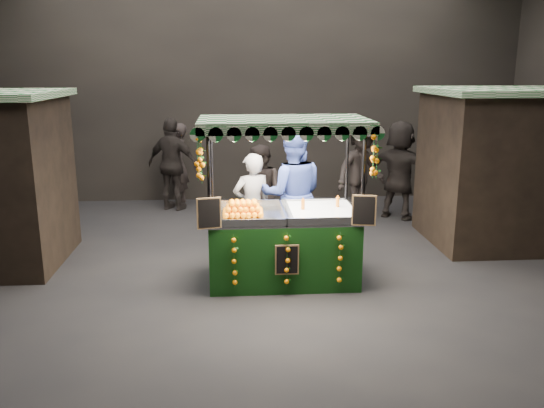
{
  "coord_description": "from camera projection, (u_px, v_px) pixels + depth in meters",
  "views": [
    {
      "loc": [
        -0.39,
        -7.51,
        2.96
      ],
      "look_at": [
        0.18,
        0.23,
        1.04
      ],
      "focal_mm": 37.16,
      "sensor_mm": 36.0,
      "label": 1
    }
  ],
  "objects": [
    {
      "name": "juice_stall",
      "position": [
        284.0,
        233.0,
        7.78
      ],
      "size": [
        2.35,
        1.38,
        2.28
      ],
      "color": "black",
      "rests_on": "ground"
    },
    {
      "name": "vendor_blue",
      "position": [
        292.0,
        194.0,
        8.63
      ],
      "size": [
        1.05,
        0.84,
        2.06
      ],
      "rotation": [
        0.0,
        0.0,
        3.08
      ],
      "color": "navy",
      "rests_on": "ground"
    },
    {
      "name": "shopper_0",
      "position": [
        51.0,
        178.0,
        10.87
      ],
      "size": [
        0.73,
        0.66,
        1.67
      ],
      "rotation": [
        0.0,
        0.0,
        0.57
      ],
      "color": "#2A2522",
      "rests_on": "ground"
    },
    {
      "name": "shopper_6",
      "position": [
        178.0,
        164.0,
        12.14
      ],
      "size": [
        0.53,
        0.71,
        1.76
      ],
      "rotation": [
        0.0,
        0.0,
        -1.75
      ],
      "color": "#2D2625",
      "rests_on": "ground"
    },
    {
      "name": "shopper_1",
      "position": [
        262.0,
        191.0,
        9.87
      ],
      "size": [
        0.99,
        1.0,
        1.62
      ],
      "rotation": [
        0.0,
        0.0,
        -0.83
      ],
      "color": "#2D2524",
      "rests_on": "ground"
    },
    {
      "name": "ground",
      "position": [
        261.0,
        279.0,
        8.01
      ],
      "size": [
        12.0,
        12.0,
        0.0
      ],
      "primitive_type": "plane",
      "color": "black",
      "rests_on": "ground"
    },
    {
      "name": "market_hall",
      "position": [
        260.0,
        31.0,
        7.2
      ],
      "size": [
        12.1,
        10.1,
        5.05
      ],
      "color": "black",
      "rests_on": "ground"
    },
    {
      "name": "vendor_grey",
      "position": [
        252.0,
        207.0,
        8.67
      ],
      "size": [
        0.7,
        0.56,
        1.67
      ],
      "rotation": [
        0.0,
        0.0,
        3.44
      ],
      "color": "gray",
      "rests_on": "ground"
    },
    {
      "name": "neighbour_stall_right",
      "position": [
        516.0,
        166.0,
        9.46
      ],
      "size": [
        3.0,
        2.2,
        2.6
      ],
      "color": "black",
      "rests_on": "ground"
    },
    {
      "name": "shopper_3",
      "position": [
        361.0,
        170.0,
        11.15
      ],
      "size": [
        1.41,
        1.23,
        1.89
      ],
      "rotation": [
        0.0,
        0.0,
        0.54
      ],
      "color": "#2E2725",
      "rests_on": "ground"
    },
    {
      "name": "shopper_4",
      "position": [
        26.0,
        175.0,
        11.01
      ],
      "size": [
        0.97,
        0.76,
        1.75
      ],
      "rotation": [
        0.0,
        0.0,
        3.4
      ],
      "color": "black",
      "rests_on": "ground"
    },
    {
      "name": "shopper_2",
      "position": [
        173.0,
        164.0,
        11.65
      ],
      "size": [
        1.22,
        0.88,
        1.92
      ],
      "rotation": [
        0.0,
        0.0,
        2.73
      ],
      "color": "black",
      "rests_on": "ground"
    },
    {
      "name": "shopper_5",
      "position": [
        400.0,
        170.0,
        11.02
      ],
      "size": [
        1.7,
        1.63,
        1.93
      ],
      "rotation": [
        0.0,
        0.0,
        2.4
      ],
      "color": "black",
      "rests_on": "ground"
    }
  ]
}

